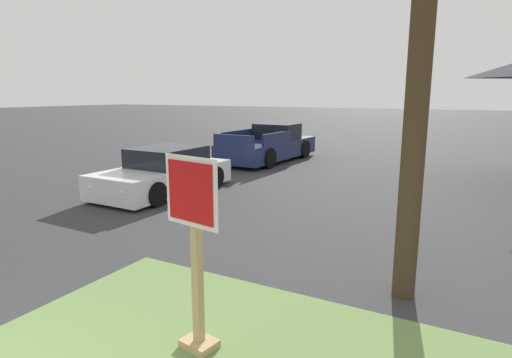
{
  "coord_description": "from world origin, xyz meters",
  "views": [
    {
      "loc": [
        3.97,
        -0.73,
        2.72
      ],
      "look_at": [
        0.85,
        4.96,
        1.41
      ],
      "focal_mm": 29.87,
      "sensor_mm": 36.0,
      "label": 1
    }
  ],
  "objects_px": {
    "manhole_cover": "(184,293)",
    "parked_sedan_white": "(164,173)",
    "pickup_truck_navy": "(269,146)",
    "stop_sign": "(196,260)"
  },
  "relations": [
    {
      "from": "manhole_cover",
      "to": "parked_sedan_white",
      "type": "height_order",
      "value": "parked_sedan_white"
    },
    {
      "from": "stop_sign",
      "to": "pickup_truck_navy",
      "type": "height_order",
      "value": "stop_sign"
    },
    {
      "from": "stop_sign",
      "to": "manhole_cover",
      "type": "bearing_deg",
      "value": 134.08
    },
    {
      "from": "pickup_truck_navy",
      "to": "manhole_cover",
      "type": "bearing_deg",
      "value": -68.71
    },
    {
      "from": "parked_sedan_white",
      "to": "pickup_truck_navy",
      "type": "distance_m",
      "value": 6.5
    },
    {
      "from": "manhole_cover",
      "to": "parked_sedan_white",
      "type": "xyz_separation_m",
      "value": [
        -4.34,
        4.68,
        0.53
      ]
    },
    {
      "from": "stop_sign",
      "to": "parked_sedan_white",
      "type": "relative_size",
      "value": 0.5
    },
    {
      "from": "manhole_cover",
      "to": "pickup_truck_navy",
      "type": "xyz_separation_m",
      "value": [
        -4.36,
        11.18,
        0.61
      ]
    },
    {
      "from": "manhole_cover",
      "to": "pickup_truck_navy",
      "type": "distance_m",
      "value": 12.01
    },
    {
      "from": "stop_sign",
      "to": "pickup_truck_navy",
      "type": "distance_m",
      "value": 13.35
    }
  ]
}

